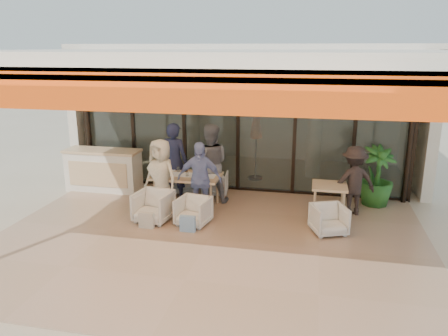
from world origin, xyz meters
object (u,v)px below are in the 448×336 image
object	(u,v)px
chair_far_right	(215,182)
potted_palm	(377,176)
diner_periwinkle	(199,179)
diner_cream	(161,177)
chair_far_left	(182,178)
side_table	(329,190)
chair_near_right	(193,210)
diner_grey	(210,164)
standing_woman	(353,181)
diner_navy	(174,162)
dining_table	(186,177)
chair_near_left	(153,205)
side_chair	(329,218)
host_counter	(103,170)

from	to	relation	value
chair_far_right	potted_palm	bearing A→B (deg)	173.65
diner_periwinkle	diner_cream	bearing A→B (deg)	177.81
chair_far_left	side_table	bearing A→B (deg)	148.81
diner_cream	side_table	world-z (taller)	diner_cream
chair_near_right	diner_grey	xyz separation A→B (m)	(0.00, 1.40, 0.59)
diner_grey	diner_periwinkle	xyz separation A→B (m)	(0.00, -0.90, -0.10)
standing_woman	chair_far_left	bearing A→B (deg)	-29.42
diner_periwinkle	chair_far_right	bearing A→B (deg)	87.81
chair_near_right	diner_navy	size ratio (longest dim) A/B	0.35
dining_table	chair_near_left	bearing A→B (deg)	-113.28
side_chair	diner_navy	bearing A→B (deg)	138.36
diner_periwinkle	chair_far_left	bearing A→B (deg)	118.77
dining_table	host_counter	bearing A→B (deg)	163.65
dining_table	diner_periwinkle	xyz separation A→B (m)	(0.43, -0.46, 0.11)
diner_periwinkle	potted_palm	distance (m)	3.95
chair_near_right	diner_grey	distance (m)	1.52
chair_near_left	potted_palm	distance (m)	4.93
chair_far_left	diner_periwinkle	world-z (taller)	diner_periwinkle
diner_grey	diner_navy	bearing A→B (deg)	-13.10
potted_palm	chair_far_right	bearing A→B (deg)	-179.61
dining_table	diner_cream	bearing A→B (deg)	-132.02
chair_far_left	chair_near_right	size ratio (longest dim) A/B	1.14
diner_grey	potted_palm	size ratio (longest dim) A/B	1.33
chair_far_left	chair_far_right	world-z (taller)	chair_far_left
chair_far_right	side_chair	bearing A→B (deg)	139.32
chair_near_left	standing_woman	distance (m)	4.17
dining_table	side_chair	size ratio (longest dim) A/B	2.40
host_counter	chair_near_left	xyz separation A→B (m)	(1.92, -1.64, -0.18)
dining_table	diner_navy	bearing A→B (deg)	132.91
chair_far_left	standing_woman	distance (m)	4.05
dining_table	chair_near_left	world-z (taller)	dining_table
diner_periwinkle	standing_woman	bearing A→B (deg)	10.66
diner_grey	host_counter	bearing A→B (deg)	-18.11
potted_palm	dining_table	bearing A→B (deg)	-166.75
side_chair	standing_woman	size ratio (longest dim) A/B	0.42
chair_near_right	side_chair	size ratio (longest dim) A/B	1.00
diner_grey	chair_far_right	bearing A→B (deg)	-103.10
diner_grey	potted_palm	world-z (taller)	diner_grey
diner_grey	diner_periwinkle	bearing A→B (deg)	76.90
side_chair	diner_grey	bearing A→B (deg)	132.70
chair_far_right	potted_palm	xyz separation A→B (m)	(3.68, 0.02, 0.37)
side_table	diner_cream	bearing A→B (deg)	-173.94
chair_near_right	diner_navy	xyz separation A→B (m)	(-0.84, 1.40, 0.59)
chair_near_right	potted_palm	distance (m)	4.17
chair_far_left	chair_near_left	bearing A→B (deg)	75.27
host_counter	diner_grey	xyz separation A→B (m)	(2.76, -0.24, 0.37)
chair_far_right	side_chair	distance (m)	3.19
diner_grey	diner_cream	world-z (taller)	diner_grey
chair_near_left	side_chair	world-z (taller)	chair_near_left
host_counter	diner_cream	bearing A→B (deg)	-30.70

